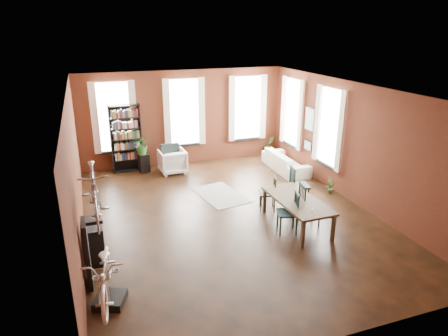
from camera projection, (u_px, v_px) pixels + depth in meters
name	position (u px, v px, depth m)	size (l,w,h in m)	color
room	(230.00, 128.00, 10.03)	(9.00, 9.04, 3.22)	black
dining_table	(296.00, 213.00, 9.54)	(0.92, 2.03, 0.69)	brown
dining_chair_a	(288.00, 213.00, 9.19)	(0.46, 0.46, 0.99)	#1A3839
dining_chair_b	(267.00, 193.00, 10.37)	(0.42, 0.42, 0.91)	black
dining_chair_c	(310.00, 204.00, 9.60)	(0.48, 0.48, 1.03)	black
dining_chair_d	(299.00, 185.00, 10.70)	(0.48, 0.48, 1.04)	#193738
bookshelf	(126.00, 139.00, 12.96)	(1.00, 0.32, 2.20)	black
white_armchair	(172.00, 160.00, 13.00)	(0.82, 0.77, 0.85)	white
cream_sofa	(286.00, 159.00, 13.22)	(2.08, 0.61, 0.81)	beige
striped_rug	(220.00, 195.00, 11.38)	(1.08, 1.73, 0.01)	black
bike_trainer	(110.00, 300.00, 6.93)	(0.50, 0.50, 0.14)	black
bike_wall_rack	(87.00, 254.00, 7.25)	(0.16, 0.60, 1.30)	black
console_table	(94.00, 241.00, 8.17)	(0.40, 0.80, 0.80)	black
plant_stand	(144.00, 163.00, 13.11)	(0.30, 0.30, 0.61)	black
plant_by_sofa	(269.00, 151.00, 14.87)	(0.40, 0.73, 0.33)	#345A24
plant_small	(330.00, 191.00, 11.49)	(0.24, 0.46, 0.17)	#336127
bicycle_floor	(103.00, 251.00, 6.59)	(0.63, 0.95, 1.81)	silver
bicycle_hung	(93.00, 176.00, 6.83)	(0.47, 1.00, 1.66)	#A5A8AD
plant_on_stand	(142.00, 147.00, 12.91)	(0.59, 0.65, 0.51)	#2C6227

